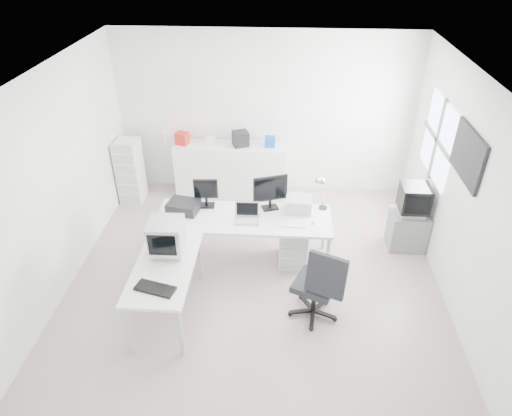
# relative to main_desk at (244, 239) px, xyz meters

# --- Properties ---
(floor) EXTENTS (5.00, 5.00, 0.01)m
(floor) POSITION_rel_main_desk_xyz_m (0.18, -0.35, -0.38)
(floor) COLOR beige
(floor) RESTS_ON ground
(ceiling) EXTENTS (5.00, 5.00, 0.01)m
(ceiling) POSITION_rel_main_desk_xyz_m (0.18, -0.35, 2.42)
(ceiling) COLOR white
(ceiling) RESTS_ON back_wall
(back_wall) EXTENTS (5.00, 0.02, 2.80)m
(back_wall) POSITION_rel_main_desk_xyz_m (0.18, 2.15, 1.02)
(back_wall) COLOR white
(back_wall) RESTS_ON floor
(left_wall) EXTENTS (0.02, 5.00, 2.80)m
(left_wall) POSITION_rel_main_desk_xyz_m (-2.32, -0.35, 1.02)
(left_wall) COLOR white
(left_wall) RESTS_ON floor
(right_wall) EXTENTS (0.02, 5.00, 2.80)m
(right_wall) POSITION_rel_main_desk_xyz_m (2.68, -0.35, 1.02)
(right_wall) COLOR white
(right_wall) RESTS_ON floor
(window) EXTENTS (0.02, 1.20, 1.10)m
(window) POSITION_rel_main_desk_xyz_m (2.66, 0.85, 1.23)
(window) COLOR white
(window) RESTS_ON right_wall
(wall_picture) EXTENTS (0.04, 0.90, 0.60)m
(wall_picture) POSITION_rel_main_desk_xyz_m (2.65, -0.25, 1.52)
(wall_picture) COLOR black
(wall_picture) RESTS_ON right_wall
(main_desk) EXTENTS (2.40, 0.80, 0.75)m
(main_desk) POSITION_rel_main_desk_xyz_m (0.00, 0.00, 0.00)
(main_desk) COLOR white
(main_desk) RESTS_ON floor
(side_desk) EXTENTS (0.70, 1.40, 0.75)m
(side_desk) POSITION_rel_main_desk_xyz_m (-0.85, -1.10, 0.00)
(side_desk) COLOR white
(side_desk) RESTS_ON floor
(drawer_pedestal) EXTENTS (0.40, 0.50, 0.60)m
(drawer_pedestal) POSITION_rel_main_desk_xyz_m (0.70, 0.05, -0.08)
(drawer_pedestal) COLOR white
(drawer_pedestal) RESTS_ON floor
(inkjet_printer) EXTENTS (0.47, 0.40, 0.15)m
(inkjet_printer) POSITION_rel_main_desk_xyz_m (-0.85, 0.10, 0.45)
(inkjet_printer) COLOR black
(inkjet_printer) RESTS_ON main_desk
(lcd_monitor_small) EXTENTS (0.35, 0.21, 0.42)m
(lcd_monitor_small) POSITION_rel_main_desk_xyz_m (-0.55, 0.25, 0.59)
(lcd_monitor_small) COLOR black
(lcd_monitor_small) RESTS_ON main_desk
(lcd_monitor_large) EXTENTS (0.52, 0.34, 0.50)m
(lcd_monitor_large) POSITION_rel_main_desk_xyz_m (0.35, 0.25, 0.63)
(lcd_monitor_large) COLOR black
(lcd_monitor_large) RESTS_ON main_desk
(laptop) EXTENTS (0.30, 0.31, 0.20)m
(laptop) POSITION_rel_main_desk_xyz_m (0.05, -0.10, 0.47)
(laptop) COLOR #B7B7BA
(laptop) RESTS_ON main_desk
(white_keyboard) EXTENTS (0.41, 0.13, 0.02)m
(white_keyboard) POSITION_rel_main_desk_xyz_m (0.65, -0.15, 0.38)
(white_keyboard) COLOR white
(white_keyboard) RESTS_ON main_desk
(white_mouse) EXTENTS (0.05, 0.05, 0.05)m
(white_mouse) POSITION_rel_main_desk_xyz_m (0.95, -0.10, 0.40)
(white_mouse) COLOR white
(white_mouse) RESTS_ON main_desk
(laser_printer) EXTENTS (0.36, 0.31, 0.20)m
(laser_printer) POSITION_rel_main_desk_xyz_m (0.75, 0.22, 0.48)
(laser_printer) COLOR #B0B0B0
(laser_printer) RESTS_ON main_desk
(desk_lamp) EXTENTS (0.22, 0.22, 0.52)m
(desk_lamp) POSITION_rel_main_desk_xyz_m (1.10, 0.30, 0.64)
(desk_lamp) COLOR silver
(desk_lamp) RESTS_ON main_desk
(crt_monitor) EXTENTS (0.45, 0.45, 0.51)m
(crt_monitor) POSITION_rel_main_desk_xyz_m (-0.85, -0.85, 0.63)
(crt_monitor) COLOR #B7B7BA
(crt_monitor) RESTS_ON side_desk
(black_keyboard) EXTENTS (0.48, 0.29, 0.03)m
(black_keyboard) POSITION_rel_main_desk_xyz_m (-0.85, -1.50, 0.39)
(black_keyboard) COLOR black
(black_keyboard) RESTS_ON side_desk
(office_chair) EXTENTS (0.82, 0.82, 1.08)m
(office_chair) POSITION_rel_main_desk_xyz_m (0.95, -1.00, 0.17)
(office_chair) COLOR #222427
(office_chair) RESTS_ON floor
(tv_cabinet) EXTENTS (0.53, 0.44, 0.58)m
(tv_cabinet) POSITION_rel_main_desk_xyz_m (2.40, 0.50, -0.08)
(tv_cabinet) COLOR slate
(tv_cabinet) RESTS_ON floor
(crt_tv) EXTENTS (0.50, 0.48, 0.45)m
(crt_tv) POSITION_rel_main_desk_xyz_m (2.40, 0.50, 0.43)
(crt_tv) COLOR black
(crt_tv) RESTS_ON tv_cabinet
(sideboard) EXTENTS (1.89, 0.47, 0.94)m
(sideboard) POSITION_rel_main_desk_xyz_m (-0.42, 1.89, 0.10)
(sideboard) COLOR white
(sideboard) RESTS_ON floor
(clutter_box_a) EXTENTS (0.24, 0.23, 0.20)m
(clutter_box_a) POSITION_rel_main_desk_xyz_m (-1.22, 1.89, 0.67)
(clutter_box_a) COLOR red
(clutter_box_a) RESTS_ON sideboard
(clutter_box_b) EXTENTS (0.15, 0.13, 0.14)m
(clutter_box_b) POSITION_rel_main_desk_xyz_m (-0.72, 1.89, 0.64)
(clutter_box_b) COLOR white
(clutter_box_b) RESTS_ON sideboard
(clutter_box_c) EXTENTS (0.32, 0.30, 0.25)m
(clutter_box_c) POSITION_rel_main_desk_xyz_m (-0.22, 1.89, 0.69)
(clutter_box_c) COLOR black
(clutter_box_c) RESTS_ON sideboard
(clutter_box_d) EXTENTS (0.17, 0.15, 0.17)m
(clutter_box_d) POSITION_rel_main_desk_xyz_m (0.28, 1.89, 0.65)
(clutter_box_d) COLOR #1745A1
(clutter_box_d) RESTS_ON sideboard
(clutter_bottle) EXTENTS (0.07, 0.07, 0.22)m
(clutter_bottle) POSITION_rel_main_desk_xyz_m (-1.52, 1.93, 0.68)
(clutter_bottle) COLOR white
(clutter_bottle) RESTS_ON sideboard
(filing_cabinet) EXTENTS (0.38, 0.45, 1.09)m
(filing_cabinet) POSITION_rel_main_desk_xyz_m (-2.10, 1.59, 0.17)
(filing_cabinet) COLOR white
(filing_cabinet) RESTS_ON floor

